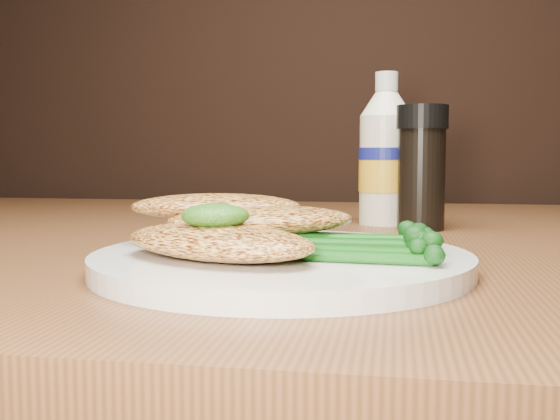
# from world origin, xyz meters

# --- Properties ---
(plate) EXTENTS (0.25, 0.25, 0.01)m
(plate) POSITION_xyz_m (0.03, 0.85, 0.76)
(plate) COLOR white
(plate) RESTS_ON dining_table
(chicken_front) EXTENTS (0.15, 0.12, 0.02)m
(chicken_front) POSITION_xyz_m (-0.01, 0.81, 0.77)
(chicken_front) COLOR #F9AD4F
(chicken_front) RESTS_ON plate
(chicken_mid) EXTENTS (0.14, 0.11, 0.02)m
(chicken_mid) POSITION_xyz_m (0.01, 0.86, 0.78)
(chicken_mid) COLOR #F9AD4F
(chicken_mid) RESTS_ON plate
(chicken_back) EXTENTS (0.13, 0.08, 0.02)m
(chicken_back) POSITION_xyz_m (-0.03, 0.88, 0.79)
(chicken_back) COLOR #F9AD4F
(chicken_back) RESTS_ON plate
(pesto_front) EXTENTS (0.05, 0.05, 0.02)m
(pesto_front) POSITION_xyz_m (-0.01, 0.81, 0.79)
(pesto_front) COLOR #083708
(pesto_front) RESTS_ON chicken_front
(broccolini_bundle) EXTENTS (0.14, 0.12, 0.02)m
(broccolini_bundle) POSITION_xyz_m (0.07, 0.84, 0.77)
(broccolini_bundle) COLOR #135713
(broccolini_bundle) RESTS_ON plate
(mayo_bottle) EXTENTS (0.07, 0.07, 0.16)m
(mayo_bottle) POSITION_xyz_m (0.09, 1.15, 0.83)
(mayo_bottle) COLOR white
(mayo_bottle) RESTS_ON dining_table
(pepper_grinder) EXTENTS (0.07, 0.07, 0.12)m
(pepper_grinder) POSITION_xyz_m (0.13, 1.10, 0.81)
(pepper_grinder) COLOR black
(pepper_grinder) RESTS_ON dining_table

